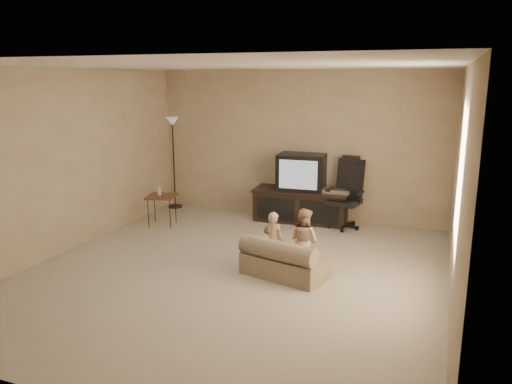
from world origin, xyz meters
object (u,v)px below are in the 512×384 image
at_px(tv_stand, 302,194).
at_px(toddler_right, 304,240).
at_px(side_table, 161,196).
at_px(floor_lamp, 173,142).
at_px(child_sofa, 283,261).
at_px(office_chair, 346,202).
at_px(toddler_left, 273,241).

xyz_separation_m(tv_stand, toddler_right, (0.64, -2.16, -0.07)).
bearing_deg(toddler_right, side_table, 0.98).
height_order(tv_stand, side_table, tv_stand).
xyz_separation_m(floor_lamp, toddler_right, (3.10, -2.21, -0.81)).
bearing_deg(floor_lamp, child_sofa, -40.20).
relative_size(tv_stand, office_chair, 1.41).
distance_m(side_table, toddler_left, 2.65).
height_order(floor_lamp, toddler_right, floor_lamp).
relative_size(tv_stand, toddler_right, 1.99).
bearing_deg(floor_lamp, office_chair, -2.28).
bearing_deg(tv_stand, child_sofa, -82.36).
xyz_separation_m(office_chair, toddler_left, (-0.48, -2.18, -0.03)).
distance_m(office_chair, toddler_right, 2.09).
xyz_separation_m(tv_stand, floor_lamp, (-2.45, 0.06, 0.74)).
relative_size(floor_lamp, child_sofa, 1.51).
distance_m(tv_stand, floor_lamp, 2.56).
distance_m(floor_lamp, toddler_right, 3.89).
xyz_separation_m(side_table, floor_lamp, (-0.38, 1.08, 0.74)).
height_order(office_chair, child_sofa, office_chair).
xyz_separation_m(office_chair, side_table, (-2.83, -0.95, 0.07)).
bearing_deg(child_sofa, tv_stand, 114.83).
distance_m(tv_stand, toddler_left, 2.27).
height_order(child_sofa, toddler_left, toddler_left).
height_order(tv_stand, child_sofa, tv_stand).
bearing_deg(child_sofa, office_chair, 96.67).
bearing_deg(tv_stand, side_table, -156.81).
relative_size(floor_lamp, toddler_right, 2.05).
height_order(office_chair, toddler_left, office_chair).
bearing_deg(floor_lamp, tv_stand, -1.35).
bearing_deg(child_sofa, toddler_left, 153.94).
height_order(floor_lamp, toddler_left, floor_lamp).
xyz_separation_m(tv_stand, toddler_left, (0.28, -2.25, -0.09)).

